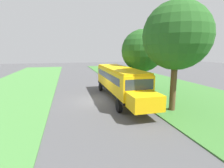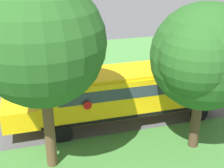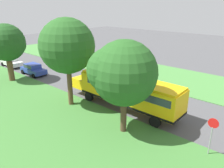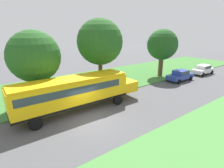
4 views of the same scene
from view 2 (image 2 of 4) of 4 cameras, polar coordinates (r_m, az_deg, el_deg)
ground_plane at (r=20.73m, az=0.23°, el=-3.02°), size 120.00×120.00×0.00m
grass_far_side at (r=28.81m, az=-4.68°, el=4.88°), size 10.00×80.00×0.07m
school_bus at (r=17.63m, az=2.89°, el=-1.17°), size 2.84×12.42×3.16m
oak_tree_beside_bus at (r=14.37m, az=16.16°, el=4.71°), size 4.87×4.89×7.29m
oak_tree_roadside_mid at (r=12.58m, az=-13.24°, el=7.29°), size 5.17×5.17×8.53m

